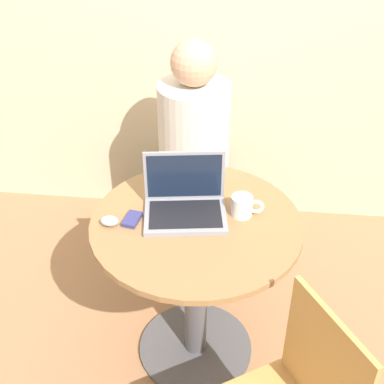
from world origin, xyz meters
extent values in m
plane|color=#9E704C|center=(0.00, 0.00, 0.00)|extent=(12.00, 12.00, 0.00)
cylinder|color=#4C4C51|center=(0.00, 0.00, 0.01)|extent=(0.51, 0.51, 0.02)
cylinder|color=#4C4C51|center=(0.00, 0.00, 0.37)|extent=(0.10, 0.10, 0.69)
cylinder|color=olive|center=(0.00, 0.00, 0.73)|extent=(0.80, 0.80, 0.02)
cube|color=gray|center=(-0.04, 0.01, 0.75)|extent=(0.34, 0.26, 0.02)
cube|color=black|center=(-0.04, 0.01, 0.76)|extent=(0.29, 0.21, 0.00)
cube|color=gray|center=(-0.06, 0.12, 0.86)|extent=(0.31, 0.05, 0.21)
cube|color=#141E33|center=(-0.06, 0.11, 0.86)|extent=(0.28, 0.04, 0.19)
cube|color=navy|center=(-0.24, -0.02, 0.75)|extent=(0.07, 0.10, 0.02)
ellipsoid|color=#B2B2B7|center=(-0.32, -0.05, 0.76)|extent=(0.07, 0.05, 0.04)
cylinder|color=white|center=(0.17, 0.06, 0.78)|extent=(0.08, 0.08, 0.08)
torus|color=white|center=(0.22, 0.06, 0.78)|extent=(0.06, 0.01, 0.06)
cube|color=tan|center=(0.44, -0.52, 0.64)|extent=(0.21, 0.32, 0.42)
cube|color=#4C4742|center=(-0.09, 0.76, 0.22)|extent=(0.37, 0.50, 0.44)
cylinder|color=beige|center=(-0.08, 0.65, 0.72)|extent=(0.34, 0.34, 0.56)
sphere|color=tan|center=(-0.08, 0.65, 1.11)|extent=(0.21, 0.21, 0.21)
camera|label=1|loc=(0.15, -1.57, 2.00)|focal=50.00mm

